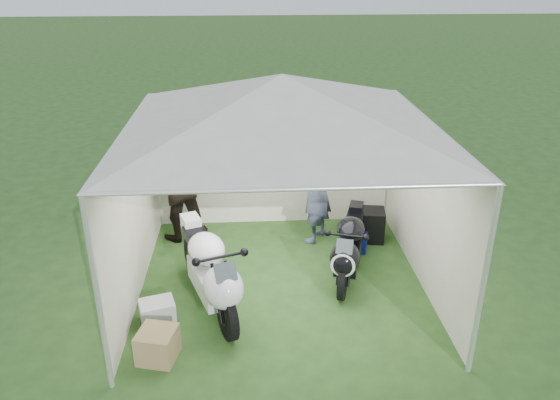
# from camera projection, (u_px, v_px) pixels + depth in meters

# --- Properties ---
(ground) EXTENTS (80.00, 80.00, 0.00)m
(ground) POSITION_uv_depth(u_px,v_px,m) (282.00, 281.00, 7.93)
(ground) COLOR #24421A
(ground) RESTS_ON ground
(canopy_tent) EXTENTS (5.66, 5.66, 3.00)m
(canopy_tent) POSITION_uv_depth(u_px,v_px,m) (282.00, 107.00, 6.91)
(canopy_tent) COLOR silver
(canopy_tent) RESTS_ON ground
(motorcycle_white) EXTENTS (1.00, 2.06, 1.05)m
(motorcycle_white) POSITION_uv_depth(u_px,v_px,m) (211.00, 271.00, 7.07)
(motorcycle_white) COLOR black
(motorcycle_white) RESTS_ON ground
(motorcycle_black) EXTENTS (0.80, 1.79, 0.91)m
(motorcycle_black) POSITION_uv_depth(u_px,v_px,m) (349.00, 247.00, 7.83)
(motorcycle_black) COLOR black
(motorcycle_black) RESTS_ON ground
(paddock_stand) EXTENTS (0.45, 0.35, 0.29)m
(paddock_stand) POSITION_uv_depth(u_px,v_px,m) (354.00, 242.00, 8.72)
(paddock_stand) COLOR #1C25C9
(paddock_stand) RESTS_ON ground
(person_dark_jacket) EXTENTS (1.11, 0.97, 1.94)m
(person_dark_jacket) POSITION_uv_depth(u_px,v_px,m) (176.00, 183.00, 8.81)
(person_dark_jacket) COLOR black
(person_dark_jacket) RESTS_ON ground
(person_blue_jacket) EXTENTS (0.73, 0.82, 1.89)m
(person_blue_jacket) POSITION_uv_depth(u_px,v_px,m) (317.00, 187.00, 8.74)
(person_blue_jacket) COLOR slate
(person_blue_jacket) RESTS_ON ground
(equipment_box) EXTENTS (0.59, 0.50, 0.53)m
(equipment_box) POSITION_uv_depth(u_px,v_px,m) (368.00, 225.00, 9.02)
(equipment_box) COLOR black
(equipment_box) RESTS_ON ground
(crate_0) EXTENTS (0.51, 0.45, 0.29)m
(crate_0) POSITION_uv_depth(u_px,v_px,m) (157.00, 311.00, 7.01)
(crate_0) COLOR #B7BCC0
(crate_0) RESTS_ON ground
(crate_1) EXTENTS (0.51, 0.51, 0.38)m
(crate_1) POSITION_uv_depth(u_px,v_px,m) (158.00, 345.00, 6.34)
(crate_1) COLOR olive
(crate_1) RESTS_ON ground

